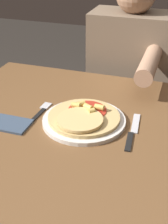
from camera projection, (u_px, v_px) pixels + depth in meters
dining_table at (77, 157)px, 1.09m from camera, size 1.03×0.90×0.78m
plate at (84, 120)px, 1.05m from camera, size 0.28×0.28×0.01m
pizza at (84, 117)px, 1.04m from camera, size 0.24×0.24×0.04m
fork at (40, 113)px, 1.11m from camera, size 0.03×0.18×0.00m
knife at (133, 132)px, 1.00m from camera, size 0.03×0.22×0.00m
napkin at (11, 124)px, 1.04m from camera, size 0.13×0.09×0.01m
person_diner at (130, 78)px, 1.58m from camera, size 0.39×0.52×1.19m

